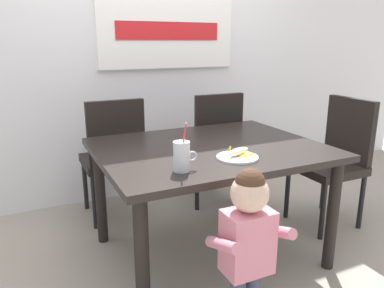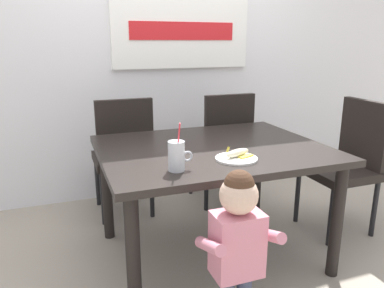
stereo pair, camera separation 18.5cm
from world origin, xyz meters
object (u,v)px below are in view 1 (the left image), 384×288
Objects in this scene: snack_plate at (237,157)px; dining_table at (210,160)px; dining_chair_left at (114,153)px; toddler_standing at (248,235)px; dining_chair_right at (212,142)px; milk_cup at (182,158)px; dining_chair_far at (336,154)px; peeled_banana at (238,152)px.

dining_table is at bearing 93.73° from snack_plate.
dining_chair_left reaches higher than toddler_standing.
dining_chair_right reaches higher than snack_plate.
milk_cup is 0.37m from snack_plate.
dining_chair_far reaches higher than peeled_banana.
dining_chair_right is 5.48× the size of peeled_banana.
dining_table is 0.30m from peeled_banana.
toddler_standing is 0.50m from snack_plate.
dining_chair_left and dining_chair_far have the same top height.
snack_plate is (-1.06, -0.30, 0.20)m from dining_chair_far.
milk_cup reaches higher than dining_chair_right.
toddler_standing is 4.78× the size of peeled_banana.
toddler_standing is at bearing 99.31° from dining_chair_left.
dining_table is 1.41× the size of dining_chair_right.
dining_chair_far is (1.50, -0.76, 0.00)m from dining_chair_left.
dining_chair_left reaches higher than peeled_banana.
peeled_banana is at bearing -82.80° from dining_table.
dining_chair_right is at bearing 60.60° from dining_table.
milk_cup reaches higher than snack_plate.
dining_chair_right is at bearing 55.06° from milk_cup.
dining_chair_far is at bearing 15.66° from snack_plate.
dining_chair_right is at bearing 177.28° from dining_chair_left.
dining_chair_right is at bearing 68.86° from snack_plate.
dining_chair_left is at bearing 113.30° from peeled_banana.
dining_chair_far is 1.15× the size of toddler_standing.
dining_chair_left is at bearing 118.26° from dining_table.
milk_cup is at bearing 114.86° from toddler_standing.
milk_cup is at bearing -134.66° from dining_table.
dining_chair_far is 1.11m from peeled_banana.
toddler_standing is at bearing -115.28° from snack_plate.
peeled_banana is at bearing 113.30° from dining_chair_left.
dining_chair_right is at bearing 67.65° from toddler_standing.
milk_cup reaches higher than toddler_standing.
dining_table is 0.85m from dining_chair_right.
peeled_banana is (-0.38, -1.01, 0.23)m from dining_chair_right.
dining_chair_far is (0.67, -0.73, 0.00)m from dining_chair_right.
dining_chair_left is 1.49m from toddler_standing.
dining_chair_far is 1.49m from milk_cup.
snack_plate is at bearing -134.61° from peeled_banana.
dining_table is 0.89m from dining_chair_left.
toddler_standing is at bearing -65.14° from milk_cup.
peeled_banana reaches higher than snack_plate.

